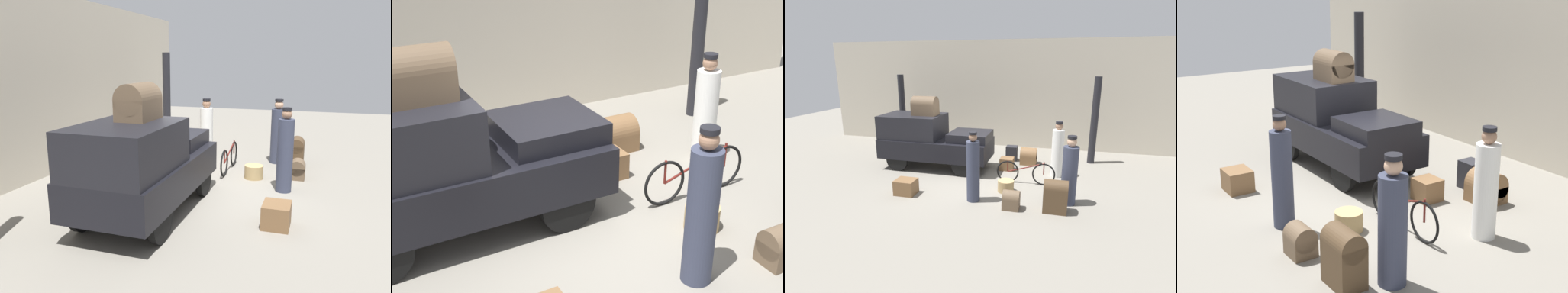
% 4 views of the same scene
% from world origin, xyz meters
% --- Properties ---
extents(ground_plane, '(30.00, 30.00, 0.00)m').
position_xyz_m(ground_plane, '(0.00, 0.00, 0.00)').
color(ground_plane, gray).
extents(station_building_facade, '(16.00, 0.15, 4.50)m').
position_xyz_m(station_building_facade, '(0.00, 4.08, 2.25)').
color(station_building_facade, beige).
rests_on(station_building_facade, ground).
extents(canopy_pillar_left, '(0.25, 0.25, 3.11)m').
position_xyz_m(canopy_pillar_left, '(-3.70, 2.40, 1.56)').
color(canopy_pillar_left, black).
rests_on(canopy_pillar_left, ground).
extents(truck, '(3.76, 1.60, 1.84)m').
position_xyz_m(truck, '(-1.66, 0.56, 0.99)').
color(truck, black).
rests_on(truck, ground).
extents(bicycle, '(1.76, 0.04, 0.72)m').
position_xyz_m(bicycle, '(1.72, -0.23, 0.35)').
color(bicycle, black).
rests_on(bicycle, ground).
extents(wicker_basket, '(0.46, 0.46, 0.33)m').
position_xyz_m(wicker_basket, '(1.26, -0.97, 0.17)').
color(wicker_basket, tan).
rests_on(wicker_basket, ground).
extents(porter_standing_middle, '(0.38, 0.38, 1.80)m').
position_xyz_m(porter_standing_middle, '(2.63, 0.67, 0.83)').
color(porter_standing_middle, white).
rests_on(porter_standing_middle, ground).
extents(conductor_in_dark_uniform, '(0.39, 0.39, 1.81)m').
position_xyz_m(conductor_in_dark_uniform, '(2.95, -1.33, 0.83)').
color(conductor_in_dark_uniform, '#33384C').
rests_on(conductor_in_dark_uniform, ground).
extents(porter_lifting_near_truck, '(0.35, 0.35, 1.87)m').
position_xyz_m(porter_lifting_near_truck, '(0.52, -1.76, 0.87)').
color(porter_lifting_near_truck, '#33384C').
rests_on(porter_lifting_near_truck, ground).
extents(trunk_large_brown, '(0.57, 0.56, 0.60)m').
position_xyz_m(trunk_large_brown, '(1.62, 1.73, 0.26)').
color(trunk_large_brown, brown).
rests_on(trunk_large_brown, ground).
extents(suitcase_small_leather, '(0.57, 0.39, 0.82)m').
position_xyz_m(suitcase_small_leather, '(2.63, -1.88, 0.43)').
color(suitcase_small_leather, '#4C3823').
rests_on(suitcase_small_leather, ground).
extents(trunk_barrel_dark, '(0.42, 0.37, 0.48)m').
position_xyz_m(trunk_barrel_dark, '(1.57, -1.99, 0.23)').
color(trunk_barrel_dark, brown).
rests_on(trunk_barrel_dark, ground).
extents(suitcase_black_upright, '(0.56, 0.47, 0.42)m').
position_xyz_m(suitcase_black_upright, '(-1.42, -1.83, 0.21)').
color(suitcase_black_upright, brown).
rests_on(suitcase_black_upright, ground).
extents(trunk_umber_medium, '(0.45, 0.44, 0.41)m').
position_xyz_m(trunk_umber_medium, '(0.97, 0.89, 0.21)').
color(trunk_umber_medium, brown).
rests_on(trunk_umber_medium, ground).
extents(trunk_wicker_pale, '(0.40, 0.36, 0.55)m').
position_xyz_m(trunk_wicker_pale, '(0.97, 1.98, 0.27)').
color(trunk_wicker_pale, '#232328').
rests_on(trunk_wicker_pale, ground).
extents(trunk_on_truck_roof, '(0.82, 0.54, 0.64)m').
position_xyz_m(trunk_on_truck_roof, '(-1.83, 0.56, 2.13)').
color(trunk_on_truck_roof, brown).
rests_on(trunk_on_truck_roof, truck).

